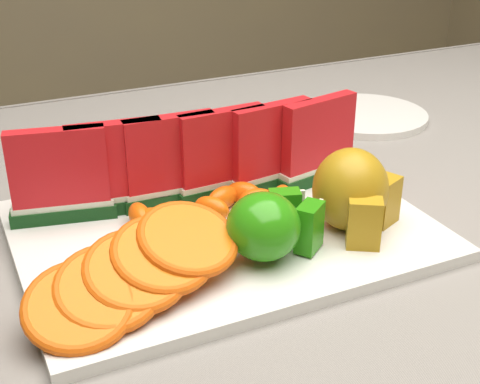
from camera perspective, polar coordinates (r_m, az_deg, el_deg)
table at (r=0.77m, az=5.07°, el=-9.15°), size 1.40×0.90×0.75m
tablecloth at (r=0.73m, az=5.26°, el=-5.14°), size 1.53×1.03×0.20m
platter at (r=0.67m, az=-1.48°, el=-3.25°), size 0.40×0.30×0.01m
apple_cluster at (r=0.60m, az=2.54°, el=-2.85°), size 0.10×0.08×0.06m
pear_cluster at (r=0.66m, az=9.64°, el=-0.02°), size 0.10×0.10×0.08m
side_plate at (r=1.01m, az=10.67°, el=6.45°), size 0.18×0.18×0.01m
fork at (r=0.85m, az=-17.08°, el=1.79°), size 0.03×0.20×0.00m
watermelon_row at (r=0.70m, az=-3.71°, el=2.78°), size 0.39×0.07×0.10m
orange_fan_front at (r=0.56m, az=-8.84°, el=-6.62°), size 0.21×0.14×0.06m
orange_fan_back at (r=0.77m, az=-2.07°, el=3.14°), size 0.38×0.10×0.05m
tangerine_segments at (r=0.68m, az=-2.30°, el=-1.22°), size 0.18×0.07×0.03m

